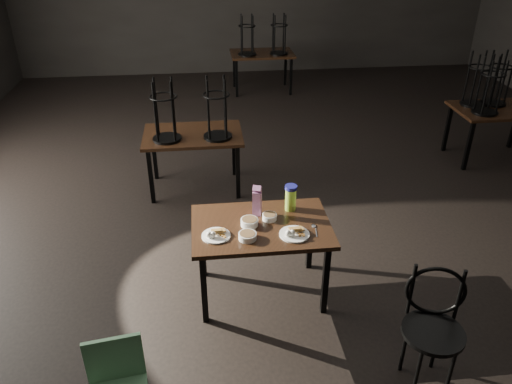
{
  "coord_description": "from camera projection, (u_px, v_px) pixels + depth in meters",
  "views": [
    {
      "loc": [
        -1.22,
        -4.97,
        3.11
      ],
      "look_at": [
        -0.77,
        -0.98,
        0.85
      ],
      "focal_mm": 35.0,
      "sensor_mm": 36.0,
      "label": 1
    }
  ],
  "objects": [
    {
      "name": "bentwood_chair",
      "position": [
        433.0,
        319.0,
        3.58
      ],
      "size": [
        0.49,
        0.48,
        0.94
      ],
      "rotation": [
        0.0,
        0.0,
        -0.3
      ],
      "color": "black",
      "rests_on": "ground"
    },
    {
      "name": "plate_left",
      "position": [
        216.0,
        234.0,
        4.14
      ],
      "size": [
        0.24,
        0.24,
        0.08
      ],
      "color": "white",
      "rests_on": "main_table"
    },
    {
      "name": "main_table",
      "position": [
        261.0,
        232.0,
        4.35
      ],
      "size": [
        1.2,
        0.8,
        0.75
      ],
      "color": "black",
      "rests_on": "ground"
    },
    {
      "name": "bg_table_left",
      "position": [
        193.0,
        135.0,
        6.04
      ],
      "size": [
        1.2,
        0.8,
        1.48
      ],
      "color": "black",
      "rests_on": "ground"
    },
    {
      "name": "juice_carton",
      "position": [
        257.0,
        201.0,
        4.39
      ],
      "size": [
        0.09,
        0.09,
        0.29
      ],
      "color": "#911A7A",
      "rests_on": "main_table"
    },
    {
      "name": "room",
      "position": [
        317.0,
        4.0,
        4.81
      ],
      "size": [
        12.0,
        12.04,
        3.22
      ],
      "color": "black",
      "rests_on": "ground"
    },
    {
      "name": "plate_right",
      "position": [
        294.0,
        233.0,
        4.16
      ],
      "size": [
        0.25,
        0.25,
        0.08
      ],
      "color": "white",
      "rests_on": "main_table"
    },
    {
      "name": "bowl_far",
      "position": [
        269.0,
        217.0,
        4.37
      ],
      "size": [
        0.13,
        0.13,
        0.05
      ],
      "color": "white",
      "rests_on": "main_table"
    },
    {
      "name": "bowl_big",
      "position": [
        247.0,
        236.0,
        4.11
      ],
      "size": [
        0.15,
        0.15,
        0.05
      ],
      "color": "white",
      "rests_on": "main_table"
    },
    {
      "name": "bg_table_right",
      "position": [
        498.0,
        105.0,
        6.83
      ],
      "size": [
        1.2,
        0.8,
        1.48
      ],
      "color": "black",
      "rests_on": "ground"
    },
    {
      "name": "spoon",
      "position": [
        314.0,
        227.0,
        4.27
      ],
      "size": [
        0.05,
        0.2,
        0.01
      ],
      "color": "silver",
      "rests_on": "main_table"
    },
    {
      "name": "bg_table_far",
      "position": [
        262.0,
        53.0,
        9.52
      ],
      "size": [
        1.2,
        0.8,
        1.48
      ],
      "color": "black",
      "rests_on": "ground"
    },
    {
      "name": "bowl_near",
      "position": [
        249.0,
        222.0,
        4.28
      ],
      "size": [
        0.15,
        0.15,
        0.06
      ],
      "color": "white",
      "rests_on": "main_table"
    },
    {
      "name": "water_bottle",
      "position": [
        291.0,
        197.0,
        4.47
      ],
      "size": [
        0.15,
        0.15,
        0.24
      ],
      "color": "#A1D03D",
      "rests_on": "main_table"
    }
  ]
}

